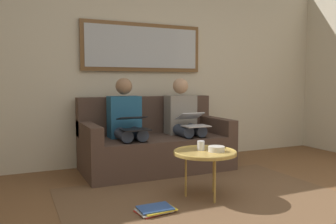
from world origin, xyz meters
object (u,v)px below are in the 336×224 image
(cup, at_px, (201,146))
(magazine_stack, at_px, (155,210))
(bowl, at_px, (216,149))
(laptop_black, at_px, (133,123))
(person_left, at_px, (184,120))
(person_right, at_px, (127,123))
(framed_mirror, at_px, (143,47))
(coffee_table, at_px, (205,153))
(laptop_silver, at_px, (193,120))
(couch, at_px, (154,144))

(cup, relative_size, magazine_stack, 0.27)
(bowl, relative_size, laptop_black, 0.44)
(person_left, bearing_deg, laptop_black, 17.90)
(cup, bearing_deg, person_right, -69.87)
(framed_mirror, relative_size, coffee_table, 2.80)
(coffee_table, bearing_deg, magazine_stack, 15.57)
(person_left, xyz_separation_m, person_right, (0.76, 0.00, 0.00))
(magazine_stack, bearing_deg, laptop_silver, -130.95)
(couch, distance_m, laptop_silver, 0.58)
(person_right, bearing_deg, magazine_stack, 82.58)
(laptop_silver, bearing_deg, magazine_stack, 49.05)
(framed_mirror, bearing_deg, couch, 90.00)
(cup, bearing_deg, couch, -89.27)
(framed_mirror, relative_size, cup, 18.43)
(cup, xyz_separation_m, bowl, (-0.10, 0.11, -0.02))
(person_left, bearing_deg, magazine_stack, 54.52)
(cup, relative_size, laptop_black, 0.25)
(couch, height_order, laptop_black, couch)
(bowl, bearing_deg, framed_mirror, -85.98)
(bowl, bearing_deg, coffee_table, -24.88)
(laptop_black, bearing_deg, person_left, -162.10)
(bowl, height_order, laptop_black, laptop_black)
(laptop_silver, xyz_separation_m, laptop_black, (0.76, 0.01, 0.00))
(coffee_table, xyz_separation_m, laptop_black, (0.40, -0.90, 0.20))
(couch, xyz_separation_m, bowl, (-0.12, 1.26, 0.15))
(cup, bearing_deg, framed_mirror, -89.45)
(magazine_stack, bearing_deg, cup, -158.03)
(coffee_table, height_order, person_left, person_left)
(laptop_silver, height_order, person_right, person_right)
(couch, xyz_separation_m, person_left, (-0.38, 0.07, 0.30))
(coffee_table, height_order, laptop_silver, laptop_silver)
(person_left, distance_m, magazine_stack, 1.71)
(coffee_table, relative_size, person_right, 0.52)
(person_left, xyz_separation_m, laptop_silver, (0.00, 0.23, 0.02))
(cup, distance_m, magazine_stack, 0.76)
(coffee_table, relative_size, cup, 6.59)
(bowl, height_order, magazine_stack, bowl)
(coffee_table, height_order, cup, cup)
(couch, bearing_deg, person_left, 169.87)
(framed_mirror, xyz_separation_m, cup, (-0.01, 1.54, -1.06))
(laptop_silver, relative_size, laptop_black, 1.04)
(person_left, bearing_deg, laptop_silver, 90.00)
(person_left, xyz_separation_m, laptop_black, (0.76, 0.25, 0.02))
(laptop_black, bearing_deg, laptop_silver, -179.05)
(couch, height_order, magazine_stack, couch)
(framed_mirror, xyz_separation_m, person_right, (0.38, 0.46, -0.94))
(coffee_table, bearing_deg, couch, -89.14)
(person_left, relative_size, person_right, 1.00)
(framed_mirror, xyz_separation_m, magazine_stack, (0.55, 1.76, -1.53))
(bowl, bearing_deg, cup, -48.64)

